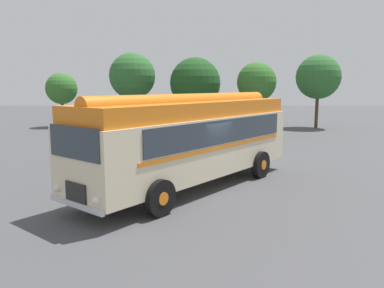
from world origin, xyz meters
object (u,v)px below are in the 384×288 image
at_px(car_near_left, 146,126).
at_px(car_mid_right, 222,125).
at_px(car_mid_left, 182,125).
at_px(vintage_bus, 192,137).

relative_size(car_near_left, car_mid_right, 0.99).
height_order(car_mid_left, car_mid_right, same).
relative_size(car_mid_left, car_mid_right, 0.98).
height_order(vintage_bus, car_mid_left, vintage_bus).
xyz_separation_m(car_near_left, car_mid_left, (2.68, 0.90, 0.00)).
bearing_deg(car_mid_left, vintage_bus, -87.48).
bearing_deg(car_mid_right, car_mid_left, -178.74).
height_order(car_near_left, car_mid_left, same).
distance_m(car_near_left, car_mid_left, 2.83).
distance_m(car_near_left, car_mid_right, 5.75).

